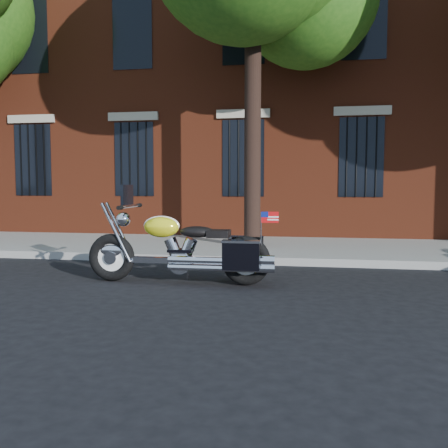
# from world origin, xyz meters

# --- Properties ---
(ground) EXTENTS (120.00, 120.00, 0.00)m
(ground) POSITION_xyz_m (0.00, 0.00, 0.00)
(ground) COLOR black
(ground) RESTS_ON ground
(curb) EXTENTS (40.00, 0.16, 0.15)m
(curb) POSITION_xyz_m (0.00, 1.38, 0.07)
(curb) COLOR gray
(curb) RESTS_ON ground
(sidewalk) EXTENTS (40.00, 3.60, 0.15)m
(sidewalk) POSITION_xyz_m (0.00, 3.26, 0.07)
(sidewalk) COLOR gray
(sidewalk) RESTS_ON ground
(building) EXTENTS (26.00, 10.08, 12.00)m
(building) POSITION_xyz_m (0.00, 10.06, 6.00)
(building) COLOR maroon
(building) RESTS_ON ground
(motorcycle) EXTENTS (3.00, 0.87, 1.51)m
(motorcycle) POSITION_xyz_m (-0.08, -0.65, 0.51)
(motorcycle) COLOR black
(motorcycle) RESTS_ON ground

